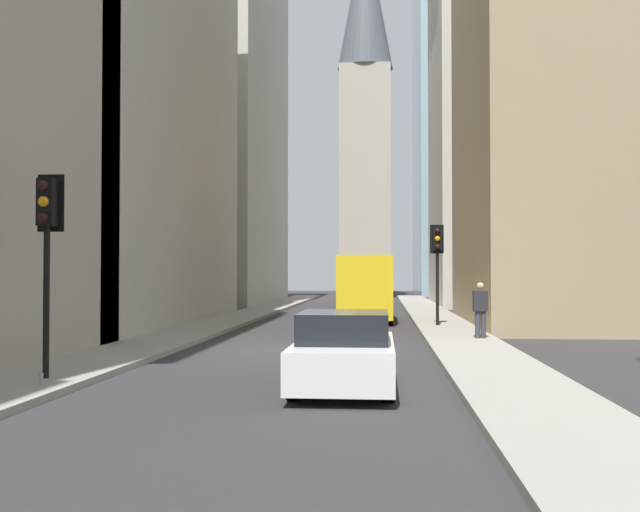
{
  "coord_description": "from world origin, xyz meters",
  "views": [
    {
      "loc": [
        -20.19,
        -2.08,
        2.12
      ],
      "look_at": [
        14.28,
        0.84,
        2.93
      ],
      "focal_mm": 41.01,
      "sensor_mm": 36.0,
      "label": 1
    }
  ],
  "objects_px": {
    "traffic_light_foreground": "(47,227)",
    "discarded_bottle": "(41,378)",
    "sedan_white": "(345,353)",
    "pedestrian": "(480,308)",
    "traffic_light_midblock": "(437,251)",
    "delivery_truck": "(366,288)"
  },
  "relations": [
    {
      "from": "sedan_white",
      "to": "traffic_light_foreground",
      "type": "height_order",
      "value": "traffic_light_foreground"
    },
    {
      "from": "delivery_truck",
      "to": "sedan_white",
      "type": "height_order",
      "value": "delivery_truck"
    },
    {
      "from": "traffic_light_midblock",
      "to": "traffic_light_foreground",
      "type": "bearing_deg",
      "value": 150.31
    },
    {
      "from": "traffic_light_foreground",
      "to": "traffic_light_midblock",
      "type": "distance_m",
      "value": 17.01
    },
    {
      "from": "sedan_white",
      "to": "traffic_light_foreground",
      "type": "distance_m",
      "value": 6.09
    },
    {
      "from": "sedan_white",
      "to": "traffic_light_midblock",
      "type": "height_order",
      "value": "traffic_light_midblock"
    },
    {
      "from": "sedan_white",
      "to": "pedestrian",
      "type": "height_order",
      "value": "pedestrian"
    },
    {
      "from": "traffic_light_foreground",
      "to": "traffic_light_midblock",
      "type": "height_order",
      "value": "traffic_light_foreground"
    },
    {
      "from": "sedan_white",
      "to": "pedestrian",
      "type": "relative_size",
      "value": 2.54
    },
    {
      "from": "delivery_truck",
      "to": "sedan_white",
      "type": "distance_m",
      "value": 18.61
    },
    {
      "from": "delivery_truck",
      "to": "traffic_light_midblock",
      "type": "relative_size",
      "value": 1.68
    },
    {
      "from": "pedestrian",
      "to": "discarded_bottle",
      "type": "xyz_separation_m",
      "value": [
        -9.97,
        9.05,
        -0.81
      ]
    },
    {
      "from": "traffic_light_foreground",
      "to": "discarded_bottle",
      "type": "relative_size",
      "value": 14.33
    },
    {
      "from": "traffic_light_foreground",
      "to": "discarded_bottle",
      "type": "distance_m",
      "value": 2.84
    },
    {
      "from": "traffic_light_foreground",
      "to": "pedestrian",
      "type": "relative_size",
      "value": 2.28
    },
    {
      "from": "delivery_truck",
      "to": "pedestrian",
      "type": "distance_m",
      "value": 10.11
    },
    {
      "from": "traffic_light_foreground",
      "to": "traffic_light_midblock",
      "type": "bearing_deg",
      "value": -29.69
    },
    {
      "from": "pedestrian",
      "to": "delivery_truck",
      "type": "bearing_deg",
      "value": 21.28
    },
    {
      "from": "sedan_white",
      "to": "delivery_truck",
      "type": "bearing_deg",
      "value": -0.0
    },
    {
      "from": "delivery_truck",
      "to": "traffic_light_midblock",
      "type": "xyz_separation_m",
      "value": [
        -3.9,
        -2.79,
        1.5
      ]
    },
    {
      "from": "traffic_light_midblock",
      "to": "pedestrian",
      "type": "relative_size",
      "value": 2.26
    },
    {
      "from": "sedan_white",
      "to": "traffic_light_midblock",
      "type": "bearing_deg",
      "value": -10.75
    }
  ]
}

